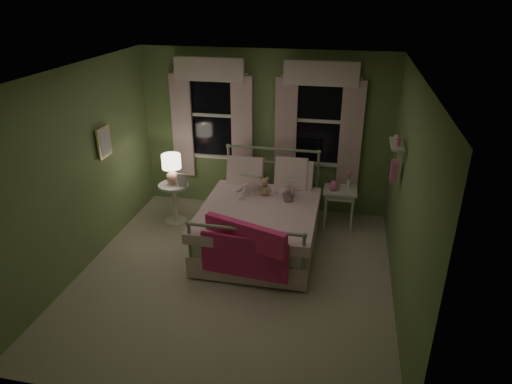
% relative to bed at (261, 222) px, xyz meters
% --- Properties ---
extents(room_shell, '(4.20, 4.20, 4.20)m').
position_rel_bed_xyz_m(room_shell, '(-0.20, -0.83, 0.92)').
color(room_shell, beige).
rests_on(room_shell, ground).
extents(bed, '(1.58, 2.04, 1.18)m').
position_rel_bed_xyz_m(bed, '(0.00, 0.00, 0.00)').
color(bed, white).
rests_on(bed, ground).
extents(pink_throw, '(1.10, 0.45, 0.71)m').
position_rel_bed_xyz_m(pink_throw, '(-0.01, -1.02, 0.23)').
color(pink_throw, '#FF3180').
rests_on(pink_throw, bed).
extents(child_left, '(0.31, 0.22, 0.82)m').
position_rel_bed_xyz_m(child_left, '(-0.29, 0.43, 0.60)').
color(child_left, '#F7D1DD').
rests_on(child_left, bed).
extents(child_right, '(0.38, 0.33, 0.68)m').
position_rel_bed_xyz_m(child_right, '(0.27, 0.43, 0.53)').
color(child_right, '#F7D1DD').
rests_on(child_right, bed).
extents(book_left, '(0.22, 0.16, 0.26)m').
position_rel_bed_xyz_m(book_left, '(-0.29, 0.18, 0.59)').
color(book_left, beige).
rests_on(book_left, child_left).
extents(book_right, '(0.21, 0.13, 0.26)m').
position_rel_bed_xyz_m(book_right, '(0.27, 0.18, 0.54)').
color(book_right, beige).
rests_on(book_right, child_right).
extents(teddy_bear, '(0.22, 0.17, 0.30)m').
position_rel_bed_xyz_m(teddy_bear, '(-0.01, 0.27, 0.42)').
color(teddy_bear, tan).
rests_on(teddy_bear, bed).
extents(nightstand_left, '(0.46, 0.46, 0.65)m').
position_rel_bed_xyz_m(nightstand_left, '(-1.47, 0.43, 0.04)').
color(nightstand_left, white).
rests_on(nightstand_left, ground).
extents(table_lamp, '(0.29, 0.29, 0.46)m').
position_rel_bed_xyz_m(table_lamp, '(-1.47, 0.43, 0.58)').
color(table_lamp, '#E19785').
rests_on(table_lamp, nightstand_left).
extents(book_nightstand, '(0.16, 0.22, 0.02)m').
position_rel_bed_xyz_m(book_nightstand, '(-1.37, 0.35, 0.28)').
color(book_nightstand, beige).
rests_on(book_nightstand, nightstand_left).
extents(nightstand_right, '(0.50, 0.40, 0.64)m').
position_rel_bed_xyz_m(nightstand_right, '(1.07, 0.77, 0.17)').
color(nightstand_right, white).
rests_on(nightstand_right, ground).
extents(pink_toy, '(0.14, 0.19, 0.14)m').
position_rel_bed_xyz_m(pink_toy, '(0.97, 0.76, 0.33)').
color(pink_toy, pink).
rests_on(pink_toy, nightstand_right).
extents(bud_vase, '(0.06, 0.06, 0.28)m').
position_rel_bed_xyz_m(bud_vase, '(1.19, 0.82, 0.41)').
color(bud_vase, white).
rests_on(bud_vase, nightstand_right).
extents(window_left, '(1.34, 0.13, 1.96)m').
position_rel_bed_xyz_m(window_left, '(-1.05, 1.20, 1.25)').
color(window_left, black).
rests_on(window_left, room_shell).
extents(window_right, '(1.34, 0.13, 1.96)m').
position_rel_bed_xyz_m(window_right, '(0.65, 1.20, 1.25)').
color(window_right, black).
rests_on(window_right, room_shell).
extents(wall_shelf, '(0.15, 0.50, 0.60)m').
position_rel_bed_xyz_m(wall_shelf, '(1.70, -0.12, 1.15)').
color(wall_shelf, white).
rests_on(wall_shelf, room_shell).
extents(framed_picture, '(0.03, 0.32, 0.42)m').
position_rel_bed_xyz_m(framed_picture, '(-2.14, -0.23, 1.12)').
color(framed_picture, beige).
rests_on(framed_picture, room_shell).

